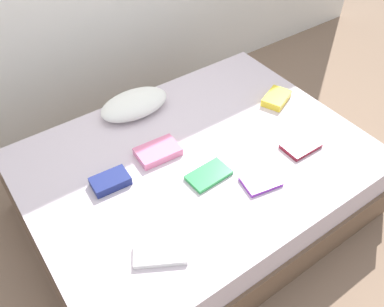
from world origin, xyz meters
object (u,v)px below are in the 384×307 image
Objects in this scene: bed at (197,184)px; textbook_purple at (261,182)px; pillow at (134,104)px; textbook_navy at (110,181)px; textbook_white at (160,254)px; textbook_green at (209,175)px; textbook_yellow at (276,98)px; textbook_pink at (158,152)px; textbook_maroon at (301,146)px.

textbook_purple is at bearing -66.31° from bed.
pillow is 0.98m from textbook_purple.
textbook_navy is 0.82× the size of textbook_white.
textbook_yellow is (0.79, 0.29, 0.01)m from textbook_green.
textbook_purple is (0.25, -0.94, -0.05)m from pillow.
bed is 0.59m from textbook_navy.
textbook_pink is at bearing -101.73° from pillow.
textbook_pink is at bearing 134.34° from textbook_purple.
pillow is 0.74m from textbook_green.
textbook_yellow reaches higher than textbook_pink.
textbook_pink is (0.35, 0.58, 0.01)m from textbook_white.
textbook_pink is (-0.92, 0.03, -0.00)m from textbook_yellow.
textbook_white is 1.15× the size of textbook_maroon.
textbook_maroon is at bearing -53.70° from pillow.
textbook_white is at bearing -172.38° from textbook_maroon.
textbook_pink reaches higher than textbook_maroon.
bed is 4.32× the size of pillow.
pillow is at bearing 126.68° from textbook_maroon.
textbook_navy is 0.82m from textbook_purple.
textbook_green is 0.96× the size of textbook_pink.
textbook_green is 0.55m from textbook_white.
bed is 9.28× the size of textbook_maroon.
textbook_pink is (-0.09, -0.43, -0.04)m from pillow.
textbook_yellow reaches higher than textbook_green.
textbook_yellow is at bearing 1.84° from textbook_pink.
textbook_green is (0.05, -0.74, -0.05)m from pillow.
bed is at bearing 151.66° from textbook_maroon.
bed is at bearing 165.55° from textbook_yellow.
textbook_maroon is (1.06, -0.39, -0.01)m from textbook_navy.
textbook_maroon is at bearing -28.72° from bed.
textbook_pink reaches higher than textbook_white.
textbook_navy reaches higher than textbook_white.
textbook_maroon is 0.87× the size of textbook_pink.
textbook_maroon reaches higher than bed.
textbook_pink reaches higher than bed.
bed is 0.80m from textbook_yellow.
pillow is at bearing 96.14° from textbook_white.
pillow reaches higher than textbook_purple.
bed is at bearing -80.91° from pillow.
textbook_green is 0.29m from textbook_purple.
textbook_navy is 0.82× the size of textbook_pink.
bed is 8.35× the size of textbook_green.
textbook_purple is (-0.38, -0.07, -0.00)m from textbook_maroon.
textbook_purple is at bearing -47.53° from textbook_green.
textbook_purple is at bearing 34.90° from textbook_white.
textbook_navy reaches higher than textbook_green.
textbook_white reaches higher than textbook_green.
textbook_yellow is 0.76m from textbook_purple.
textbook_pink is 0.62m from textbook_purple.
textbook_purple is (0.20, -0.20, -0.00)m from textbook_green.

